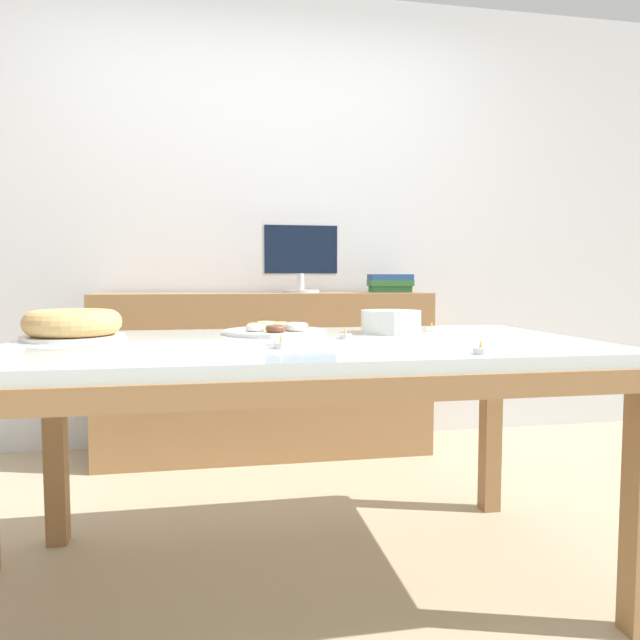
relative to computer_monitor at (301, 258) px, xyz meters
The scene contains 13 objects.
ground_plane 1.75m from the computer_monitor, 98.02° to the right, with size 12.00×12.00×0.00m, color tan.
wall_back 0.42m from the computer_monitor, 122.68° to the left, with size 8.00×0.10×2.60m, color silver.
dining_table 1.44m from the computer_monitor, 98.02° to the right, with size 1.81×0.97×0.77m.
sideboard 0.66m from the computer_monitor, behind, with size 1.77×0.44×0.88m.
computer_monitor is the anchor object (origin of this frame).
book_stack 0.53m from the computer_monitor, ahead, with size 0.26×0.20×0.10m.
cake_chocolate_round 1.52m from the computer_monitor, 127.37° to the right, with size 0.31×0.31×0.09m.
pastry_platter 1.19m from the computer_monitor, 102.77° to the right, with size 0.35×0.35×0.04m.
plate_stack 1.21m from the computer_monitor, 83.02° to the right, with size 0.21×0.21×0.08m.
tealight_near_cakes 1.61m from the computer_monitor, 100.46° to the right, with size 0.04×0.04×0.04m.
tealight_right_edge 1.80m from the computer_monitor, 83.67° to the right, with size 0.04×0.04×0.04m.
tealight_near_front 1.37m from the computer_monitor, 92.44° to the right, with size 0.04×0.04×0.04m.
tealight_centre 1.23m from the computer_monitor, 75.09° to the right, with size 0.04×0.04×0.04m.
Camera 1 is at (-0.27, -1.72, 0.95)m, focal length 32.00 mm.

